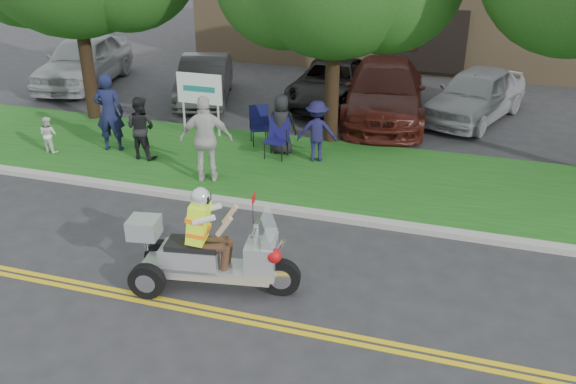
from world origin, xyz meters
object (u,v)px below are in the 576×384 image
(lawn_chair_a, at_px, (278,135))
(parked_car_far_left, at_px, (84,60))
(parked_car_far_right, at_px, (476,94))
(parked_car_left, at_px, (205,79))
(spectator_adult_right, at_px, (206,139))
(trike_scooter, at_px, (207,255))
(spectator_adult_left, at_px, (109,112))
(parked_car_mid, at_px, (332,83))
(spectator_adult_mid, at_px, (141,128))
(lawn_chair_b, at_px, (260,122))
(parked_car_right, at_px, (384,91))

(lawn_chair_a, bearing_deg, parked_car_far_left, 154.89)
(parked_car_far_right, bearing_deg, parked_car_left, -154.61)
(spectator_adult_right, xyz_separation_m, parked_car_left, (-2.75, 5.92, -0.38))
(trike_scooter, distance_m, spectator_adult_left, 6.76)
(parked_car_mid, bearing_deg, spectator_adult_mid, -119.13)
(trike_scooter, height_order, parked_car_far_left, trike_scooter)
(lawn_chair_b, distance_m, parked_car_left, 4.48)
(lawn_chair_a, height_order, parked_car_far_right, parked_car_far_right)
(lawn_chair_b, distance_m, spectator_adult_right, 2.67)
(parked_car_right, relative_size, parked_car_far_right, 1.27)
(lawn_chair_b, bearing_deg, parked_car_mid, 49.50)
(lawn_chair_a, height_order, spectator_adult_right, spectator_adult_right)
(trike_scooter, relative_size, spectator_adult_mid, 1.82)
(spectator_adult_right, bearing_deg, spectator_adult_left, -37.82)
(lawn_chair_a, relative_size, spectator_adult_mid, 0.64)
(trike_scooter, distance_m, parked_car_far_right, 11.00)
(parked_car_far_left, xyz_separation_m, parked_car_left, (4.76, -0.51, -0.16))
(lawn_chair_a, distance_m, spectator_adult_mid, 3.29)
(lawn_chair_b, xyz_separation_m, spectator_adult_mid, (-2.35, -1.86, 0.22))
(trike_scooter, height_order, lawn_chair_b, trike_scooter)
(lawn_chair_b, distance_m, parked_car_mid, 4.33)
(parked_car_far_left, bearing_deg, spectator_adult_left, -61.10)
(trike_scooter, xyz_separation_m, lawn_chair_a, (-0.65, 5.62, 0.02))
(parked_car_far_left, bearing_deg, parked_car_right, -13.60)
(trike_scooter, height_order, parked_car_far_right, trike_scooter)
(lawn_chair_a, height_order, parked_car_right, parked_car_right)
(trike_scooter, bearing_deg, parked_car_far_right, 60.46)
(parked_car_mid, bearing_deg, lawn_chair_a, -92.72)
(spectator_adult_right, distance_m, parked_car_left, 6.54)
(trike_scooter, relative_size, parked_car_right, 0.50)
(spectator_adult_left, height_order, spectator_adult_mid, spectator_adult_left)
(spectator_adult_left, distance_m, spectator_adult_right, 3.22)
(spectator_adult_left, xyz_separation_m, spectator_adult_right, (3.06, -1.02, -0.00))
(spectator_adult_mid, bearing_deg, lawn_chair_a, -156.35)
(parked_car_mid, bearing_deg, spectator_adult_left, -127.08)
(trike_scooter, distance_m, lawn_chair_a, 5.65)
(spectator_adult_left, bearing_deg, trike_scooter, 119.58)
(spectator_adult_right, height_order, parked_car_mid, spectator_adult_right)
(spectator_adult_right, bearing_deg, parked_car_left, -84.45)
(parked_car_far_left, height_order, parked_car_far_right, parked_car_far_left)
(spectator_adult_right, bearing_deg, parked_car_mid, -118.98)
(trike_scooter, bearing_deg, parked_car_right, 73.19)
(trike_scooter, xyz_separation_m, spectator_adult_left, (-4.74, 4.79, 0.45))
(lawn_chair_b, distance_m, parked_car_far_right, 6.52)
(parked_car_left, bearing_deg, parked_car_mid, -4.45)
(lawn_chair_b, height_order, spectator_adult_left, spectator_adult_left)
(parked_car_far_right, bearing_deg, spectator_adult_left, -126.06)
(lawn_chair_b, height_order, parked_car_far_left, parked_car_far_left)
(trike_scooter, xyz_separation_m, lawn_chair_b, (-1.40, 6.40, 0.01))
(parked_car_left, bearing_deg, lawn_chair_a, -65.08)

